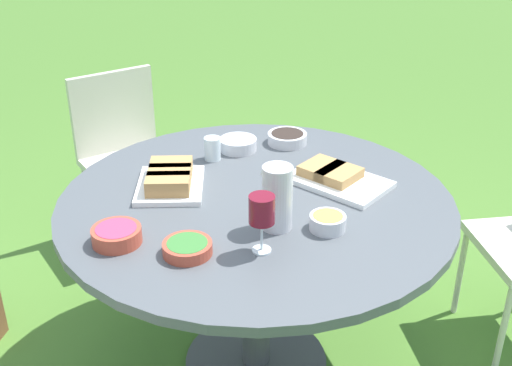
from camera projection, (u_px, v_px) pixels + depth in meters
ground_plane at (256, 362)px, 2.62m from camera, size 40.00×40.00×0.00m
dining_table at (256, 224)px, 2.32m from camera, size 1.41×1.41×0.76m
chair_near_left at (125, 147)px, 3.26m from camera, size 0.61×0.61×0.89m
water_pitcher at (277, 198)px, 2.05m from camera, size 0.11×0.10×0.22m
wine_glass at (262, 211)px, 1.91m from camera, size 0.08×0.08×0.19m
platter_bread_main at (335, 177)px, 2.37m from camera, size 0.42×0.38×0.06m
platter_charcuterie at (170, 179)px, 2.33m from camera, size 0.29×0.34×0.08m
bowl_fries at (328, 222)px, 2.07m from camera, size 0.12×0.12×0.05m
bowl_salad at (187, 247)px, 1.95m from camera, size 0.15×0.15×0.04m
bowl_olives at (287, 138)px, 2.69m from camera, size 0.17×0.17×0.05m
bowl_dip_red at (117, 234)px, 2.00m from camera, size 0.16×0.16×0.05m
bowl_dip_cream at (238, 144)px, 2.63m from camera, size 0.15×0.15×0.05m
cup_water_near at (212, 149)px, 2.54m from camera, size 0.07×0.07×0.09m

